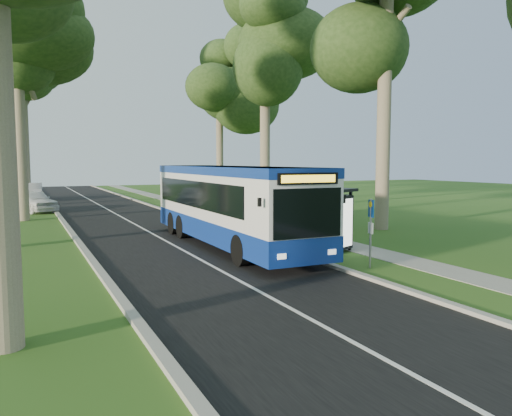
{
  "coord_description": "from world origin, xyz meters",
  "views": [
    {
      "loc": [
        -9.13,
        -14.11,
        3.46
      ],
      "look_at": [
        -0.61,
        3.86,
        1.6
      ],
      "focal_mm": 35.0,
      "sensor_mm": 36.0,
      "label": 1
    }
  ],
  "objects_px": {
    "bus": "(230,205)",
    "bus_shelter": "(325,207)",
    "bus_stop_sign": "(371,225)",
    "litter_bin": "(246,222)",
    "car_white": "(33,201)",
    "car_silver": "(32,192)"
  },
  "relations": [
    {
      "from": "bus_stop_sign",
      "to": "bus_shelter",
      "type": "bearing_deg",
      "value": 92.23
    },
    {
      "from": "car_silver",
      "to": "bus_stop_sign",
      "type": "bearing_deg",
      "value": -72.88
    },
    {
      "from": "bus",
      "to": "bus_stop_sign",
      "type": "xyz_separation_m",
      "value": [
        2.52,
        -5.84,
        -0.26
      ]
    },
    {
      "from": "bus",
      "to": "bus_shelter",
      "type": "xyz_separation_m",
      "value": [
        3.01,
        -2.42,
        0.02
      ]
    },
    {
      "from": "car_silver",
      "to": "car_white",
      "type": "bearing_deg",
      "value": -88.27
    },
    {
      "from": "bus_shelter",
      "to": "car_white",
      "type": "distance_m",
      "value": 23.3
    },
    {
      "from": "bus",
      "to": "bus_shelter",
      "type": "distance_m",
      "value": 3.86
    },
    {
      "from": "bus_stop_sign",
      "to": "car_silver",
      "type": "xyz_separation_m",
      "value": [
        -9.25,
        35.54,
        -0.65
      ]
    },
    {
      "from": "bus",
      "to": "car_white",
      "type": "bearing_deg",
      "value": 110.44
    },
    {
      "from": "litter_bin",
      "to": "car_white",
      "type": "relative_size",
      "value": 0.2
    },
    {
      "from": "bus_stop_sign",
      "to": "car_silver",
      "type": "distance_m",
      "value": 36.73
    },
    {
      "from": "car_white",
      "to": "bus",
      "type": "bearing_deg",
      "value": -93.21
    },
    {
      "from": "bus_shelter",
      "to": "litter_bin",
      "type": "xyz_separation_m",
      "value": [
        -0.53,
        6.33,
        -1.24
      ]
    },
    {
      "from": "bus",
      "to": "car_white",
      "type": "xyz_separation_m",
      "value": [
        -6.88,
        18.66,
        -0.92
      ]
    },
    {
      "from": "litter_bin",
      "to": "bus_shelter",
      "type": "bearing_deg",
      "value": -85.2
    },
    {
      "from": "bus_shelter",
      "to": "litter_bin",
      "type": "bearing_deg",
      "value": 71.77
    },
    {
      "from": "bus_shelter",
      "to": "litter_bin",
      "type": "relative_size",
      "value": 3.52
    },
    {
      "from": "bus",
      "to": "litter_bin",
      "type": "height_order",
      "value": "bus"
    },
    {
      "from": "car_white",
      "to": "car_silver",
      "type": "relative_size",
      "value": 0.95
    },
    {
      "from": "bus",
      "to": "car_white",
      "type": "relative_size",
      "value": 2.73
    },
    {
      "from": "bus_shelter",
      "to": "litter_bin",
      "type": "distance_m",
      "value": 6.48
    },
    {
      "from": "litter_bin",
      "to": "car_white",
      "type": "bearing_deg",
      "value": 122.41
    }
  ]
}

